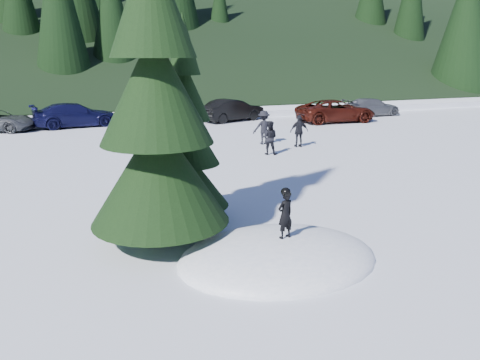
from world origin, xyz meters
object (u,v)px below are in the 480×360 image
object	(u,v)px
adult_0	(269,138)
car_3	(75,115)
spruce_short	(186,143)
spruce_tall	(156,103)
adult_1	(299,131)
car_4	(157,112)
car_7	(372,107)
adult_2	(264,127)
car_6	(336,111)
car_5	(232,110)
child_skier	(285,215)

from	to	relation	value
adult_0	car_3	world-z (taller)	adult_0
spruce_short	spruce_tall	bearing A→B (deg)	-125.54
adult_1	car_4	size ratio (longest dim) A/B	0.43
adult_1	car_3	bearing A→B (deg)	-39.58
spruce_tall	car_7	xyz separation A→B (m)	(18.96, 18.20, -2.68)
adult_1	adult_0	bearing A→B (deg)	35.36
car_3	car_4	world-z (taller)	car_3
adult_2	car_6	size ratio (longest dim) A/B	0.32
car_5	adult_0	bearing A→B (deg)	150.42
spruce_tall	adult_2	distance (m)	13.25
car_4	car_6	bearing A→B (deg)	-120.88
spruce_short	car_7	size ratio (longest dim) A/B	1.22
child_skier	car_3	xyz separation A→B (m)	(-3.70, 21.90, -0.28)
adult_2	car_5	xyz separation A→B (m)	(1.31, 8.35, -0.10)
spruce_tall	spruce_short	size ratio (longest dim) A/B	1.60
adult_1	adult_2	distance (m)	1.82
spruce_short	car_4	xyz separation A→B (m)	(2.78, 19.21, -1.49)
car_5	car_3	bearing A→B (deg)	65.68
child_skier	car_5	bearing A→B (deg)	-121.75
child_skier	adult_0	distance (m)	11.06
adult_0	car_6	world-z (taller)	adult_0
spruce_tall	car_4	xyz separation A→B (m)	(3.78, 20.61, -2.71)
adult_0	car_4	size ratio (longest dim) A/B	0.42
car_6	car_7	distance (m)	4.50
child_skier	car_3	size ratio (longest dim) A/B	0.21
spruce_short	adult_1	distance (m)	11.19
adult_0	car_6	size ratio (longest dim) A/B	0.29
spruce_short	car_3	distance (m)	18.91
car_3	car_4	size ratio (longest dim) A/B	1.40
car_4	adult_0	bearing A→B (deg)	-177.26
car_4	car_3	bearing A→B (deg)	85.57
spruce_tall	adult_0	distance (m)	10.97
spruce_tall	adult_0	size ratio (longest dim) A/B	5.72
child_skier	car_7	size ratio (longest dim) A/B	0.24
adult_0	car_7	size ratio (longest dim) A/B	0.34
car_6	car_7	bearing A→B (deg)	-63.52
adult_2	car_4	world-z (taller)	adult_2
adult_2	car_4	xyz separation A→B (m)	(-3.47, 9.81, -0.22)
adult_1	car_4	distance (m)	12.06
adult_2	car_7	distance (m)	13.85
car_5	car_6	size ratio (longest dim) A/B	0.85
car_3	car_7	size ratio (longest dim) A/B	1.15
adult_1	car_4	world-z (taller)	adult_1
car_3	spruce_short	bearing A→B (deg)	178.80
spruce_short	car_3	size ratio (longest dim) A/B	1.07
child_skier	car_4	distance (m)	22.45
adult_1	adult_2	xyz separation A→B (m)	(-1.31, 1.26, 0.06)
car_4	child_skier	bearing A→B (deg)	166.39
adult_0	car_6	distance (m)	11.50
spruce_short	car_4	size ratio (longest dim) A/B	1.49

